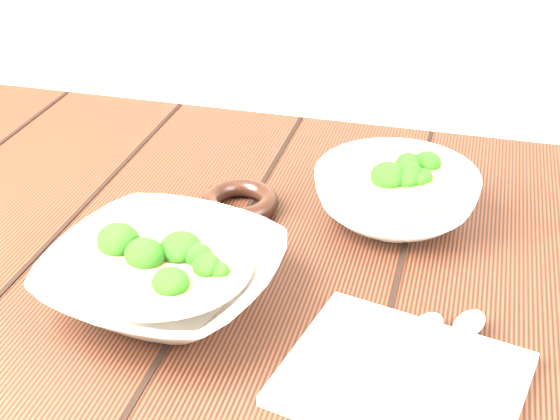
{
  "coord_description": "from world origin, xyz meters",
  "views": [
    {
      "loc": [
        0.23,
        -0.68,
        1.25
      ],
      "look_at": [
        0.04,
        0.04,
        0.8
      ],
      "focal_mm": 50.0,
      "sensor_mm": 36.0,
      "label": 1
    }
  ],
  "objects_px": {
    "trivet": "(240,202)",
    "napkin": "(402,379)",
    "soup_bowl_back": "(395,194)",
    "soup_bowl_front": "(164,275)",
    "table": "(238,343)"
  },
  "relations": [
    {
      "from": "table",
      "to": "napkin",
      "type": "relative_size",
      "value": 5.81
    },
    {
      "from": "trivet",
      "to": "napkin",
      "type": "xyz_separation_m",
      "value": [
        0.23,
        -0.25,
        -0.01
      ]
    },
    {
      "from": "soup_bowl_front",
      "to": "napkin",
      "type": "bearing_deg",
      "value": -13.66
    },
    {
      "from": "trivet",
      "to": "napkin",
      "type": "height_order",
      "value": "trivet"
    },
    {
      "from": "soup_bowl_front",
      "to": "napkin",
      "type": "xyz_separation_m",
      "value": [
        0.25,
        -0.06,
        -0.02
      ]
    },
    {
      "from": "soup_bowl_front",
      "to": "trivet",
      "type": "height_order",
      "value": "soup_bowl_front"
    },
    {
      "from": "table",
      "to": "soup_bowl_back",
      "type": "bearing_deg",
      "value": 40.85
    },
    {
      "from": "table",
      "to": "napkin",
      "type": "bearing_deg",
      "value": -35.75
    },
    {
      "from": "soup_bowl_back",
      "to": "table",
      "type": "bearing_deg",
      "value": -139.15
    },
    {
      "from": "soup_bowl_front",
      "to": "napkin",
      "type": "height_order",
      "value": "soup_bowl_front"
    },
    {
      "from": "table",
      "to": "soup_bowl_front",
      "type": "xyz_separation_m",
      "value": [
        -0.05,
        -0.09,
        0.15
      ]
    },
    {
      "from": "table",
      "to": "trivet",
      "type": "relative_size",
      "value": 12.54
    },
    {
      "from": "soup_bowl_back",
      "to": "napkin",
      "type": "bearing_deg",
      "value": -80.71
    },
    {
      "from": "napkin",
      "to": "soup_bowl_back",
      "type": "bearing_deg",
      "value": 111.67
    },
    {
      "from": "trivet",
      "to": "soup_bowl_back",
      "type": "bearing_deg",
      "value": 9.4
    }
  ]
}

